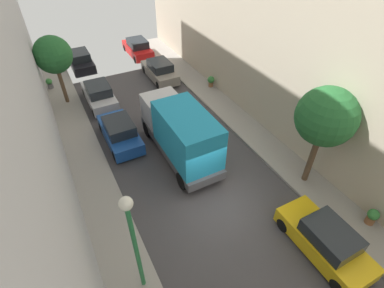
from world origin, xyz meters
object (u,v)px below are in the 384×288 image
Objects in this scene: parked_car_left_2 at (99,95)px; delivery_truck at (180,132)px; parked_car_right_0 at (325,241)px; parked_car_left_3 at (80,61)px; parked_car_right_2 at (138,48)px; parked_car_right_1 at (160,71)px; potted_plant_1 at (49,83)px; street_tree_0 at (53,55)px; street_tree_1 at (326,117)px; parked_car_left_1 at (120,132)px; potted_plant_3 at (372,216)px; potted_plant_2 at (211,81)px; lamp_post at (133,233)px.

delivery_truck is (2.70, -8.00, 1.07)m from parked_car_left_2.
parked_car_left_2 and parked_car_right_0 have the same top height.
parked_car_left_2 and parked_car_left_3 have the same top height.
parked_car_right_2 is at bearing 79.71° from delivery_truck.
parked_car_right_1 is 0.64× the size of delivery_truck.
parked_car_right_0 is 17.72m from parked_car_right_1.
parked_car_right_2 is 8.91m from potted_plant_1.
parked_car_left_3 is at bearing 90.00° from parked_car_left_2.
parked_car_left_2 is 1.00× the size of parked_car_right_2.
street_tree_0 reaches higher than parked_car_left_3.
street_tree_1 is (2.29, -14.32, 3.43)m from parked_car_right_1.
street_tree_1 is (2.29, -19.70, 3.43)m from parked_car_right_2.
potted_plant_1 is (-10.65, 16.64, -3.57)m from street_tree_1.
parked_car_left_1 is at bearing -71.49° from potted_plant_1.
parked_car_left_1 is 4.98× the size of potted_plant_3.
street_tree_0 is 11.33m from potted_plant_2.
delivery_truck is 8.45m from potted_plant_2.
parked_car_left_1 is at bearing -90.00° from parked_car_left_3.
parked_car_right_2 is (5.40, 6.87, 0.00)m from parked_car_left_2.
parked_car_left_2 is 3.86m from street_tree_0.
parked_car_right_1 is (0.00, 17.72, 0.00)m from parked_car_right_0.
street_tree_1 is at bearing -44.10° from delivery_truck.
parked_car_right_2 is 0.82× the size of lamp_post.
lamp_post is (0.26, -15.22, -0.17)m from street_tree_0.
street_tree_0 is at bearing 113.55° from parked_car_right_0.
lamp_post reaches higher than potted_plant_3.
lamp_post is (-10.24, -12.28, 2.91)m from potted_plant_2.
potted_plant_1 is (-2.96, -2.73, -0.14)m from parked_car_left_3.
potted_plant_1 is 0.96× the size of potted_plant_3.
lamp_post is (1.06, -17.91, 2.97)m from potted_plant_1.
potted_plant_3 is (2.93, -23.16, -0.11)m from parked_car_right_2.
delivery_truck is at bearing 135.90° from street_tree_1.
parked_car_left_3 is 0.64× the size of delivery_truck.
parked_car_right_0 is (5.40, -11.19, 0.00)m from parked_car_left_1.
potted_plant_2 is (11.31, -5.62, 0.06)m from potted_plant_1.
street_tree_1 reaches higher than potted_plant_1.
parked_car_left_2 is at bearing 82.32° from lamp_post.
potted_plant_2 reaches higher than potted_plant_3.
parked_car_right_2 is at bearing 3.48° from parked_car_left_3.
parked_car_right_0 is at bearing -90.00° from parked_car_right_2.
parked_car_left_2 is at bearing 117.08° from potted_plant_3.
delivery_truck is 7.84m from lamp_post.
delivery_truck is at bearing -105.88° from parked_car_right_1.
potted_plant_1 is (-8.36, 2.32, -0.14)m from parked_car_right_1.
lamp_post is at bearing -115.09° from parked_car_right_1.
delivery_truck reaches higher than parked_car_left_1.
potted_plant_2 is at bearing -71.27° from parked_car_right_2.
parked_car_right_1 is 0.78× the size of street_tree_1.
parked_car_left_3 is 4.95× the size of potted_plant_2.
street_tree_1 is 6.42× the size of potted_plant_3.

